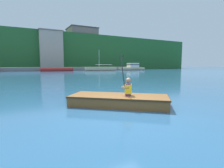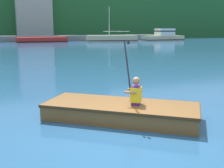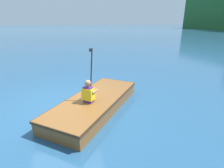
% 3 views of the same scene
% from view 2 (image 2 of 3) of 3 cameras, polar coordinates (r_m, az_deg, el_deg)
% --- Properties ---
extents(ground_plane, '(300.00, 300.00, 0.00)m').
position_cam_2_polar(ground_plane, '(5.39, 2.37, -10.62)').
color(ground_plane, navy).
extents(waterfront_office_block_center, '(6.64, 10.28, 11.34)m').
position_cam_2_polar(waterfront_office_block_center, '(57.57, -16.24, 14.45)').
color(waterfront_office_block_center, '#B2A899').
rests_on(waterfront_office_block_center, ground).
extents(waterfront_apartment_right, '(9.14, 8.16, 13.64)m').
position_cam_2_polar(waterfront_apartment_right, '(60.85, -5.96, 15.71)').
color(waterfront_apartment_right, '#75665B').
rests_on(waterfront_apartment_right, ground).
extents(marina_dock, '(59.86, 2.40, 0.90)m').
position_cam_2_polar(marina_dock, '(45.82, -21.27, 8.52)').
color(marina_dock, slate).
rests_on(marina_dock, ground).
extents(moored_boat_dock_west_end, '(7.25, 2.45, 0.74)m').
position_cam_2_polar(moored_boat_dock_west_end, '(43.45, -14.02, 8.70)').
color(moored_boat_dock_west_end, red).
rests_on(moored_boat_dock_west_end, ground).
extents(moored_boat_dock_center_near, '(8.16, 3.93, 5.31)m').
position_cam_2_polar(moored_boat_dock_center_near, '(44.76, -0.07, 9.24)').
color(moored_boat_dock_center_near, '#CCB789').
rests_on(moored_boat_dock_center_near, ground).
extents(moored_boat_dock_center_far, '(7.19, 2.59, 2.02)m').
position_cam_2_polar(moored_boat_dock_center_far, '(49.42, 10.41, 9.56)').
color(moored_boat_dock_center_far, '#CCB789').
rests_on(moored_boat_dock_center_far, ground).
extents(rowboat_foreground, '(3.42, 3.18, 0.37)m').
position_cam_2_polar(rowboat_foreground, '(6.32, 1.39, -5.29)').
color(rowboat_foreground, brown).
rests_on(rowboat_foreground, ground).
extents(person_paddler, '(0.46, 0.46, 1.39)m').
position_cam_2_polar(person_paddler, '(6.12, 4.80, -1.60)').
color(person_paddler, '#592672').
rests_on(person_paddler, rowboat_foreground).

